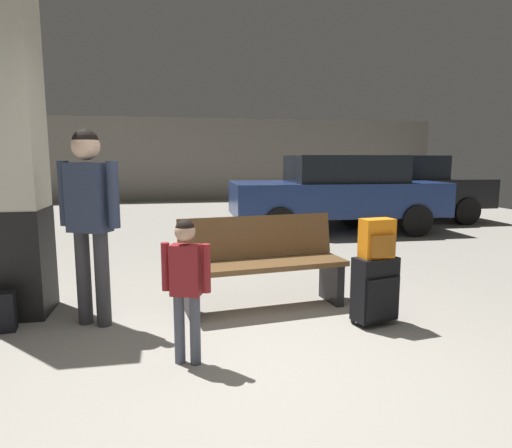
{
  "coord_description": "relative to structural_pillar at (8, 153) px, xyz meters",
  "views": [
    {
      "loc": [
        -0.6,
        -2.74,
        1.46
      ],
      "look_at": [
        0.19,
        1.3,
        0.85
      ],
      "focal_mm": 31.31,
      "sensor_mm": 36.0,
      "label": 1
    }
  ],
  "objects": [
    {
      "name": "structural_pillar",
      "position": [
        0.0,
        0.0,
        0.0
      ],
      "size": [
        0.57,
        0.57,
        3.03
      ],
      "color": "black",
      "rests_on": "ground_plane"
    },
    {
      "name": "backpack_bright",
      "position": [
        3.17,
        -0.9,
        -0.73
      ],
      "size": [
        0.3,
        0.22,
        0.34
      ],
      "color": "orange",
      "rests_on": "suitcase"
    },
    {
      "name": "child",
      "position": [
        1.52,
        -1.35,
        -0.86
      ],
      "size": [
        0.34,
        0.25,
        1.05
      ],
      "color": "#4C5160",
      "rests_on": "ground_plane"
    },
    {
      "name": "ground_plane",
      "position": [
        2.02,
        2.32,
        -1.55
      ],
      "size": [
        18.0,
        18.0,
        0.1
      ],
      "primitive_type": "cube",
      "color": "gray"
    },
    {
      "name": "suitcase",
      "position": [
        3.17,
        -0.9,
        -1.18
      ],
      "size": [
        0.42,
        0.31,
        0.6
      ],
      "color": "black",
      "rests_on": "ground_plane"
    },
    {
      "name": "parked_car_near",
      "position": [
        4.7,
        3.96,
        -0.7
      ],
      "size": [
        4.15,
        1.91,
        1.51
      ],
      "color": "navy",
      "rests_on": "ground_plane"
    },
    {
      "name": "bench",
      "position": [
        2.3,
        -0.24,
        -1.06
      ],
      "size": [
        1.65,
        0.72,
        0.89
      ],
      "color": "brown",
      "rests_on": "ground_plane"
    },
    {
      "name": "parked_car_side",
      "position": [
        6.49,
        5.09,
        -0.7
      ],
      "size": [
        4.13,
        1.86,
        1.51
      ],
      "color": "black",
      "rests_on": "ground_plane"
    },
    {
      "name": "garage_back_wall",
      "position": [
        2.02,
        11.18,
        -0.1
      ],
      "size": [
        18.0,
        0.12,
        2.8
      ],
      "primitive_type": "cube",
      "color": "gray",
      "rests_on": "ground_plane"
    },
    {
      "name": "adult",
      "position": [
        0.74,
        -0.43,
        -0.45
      ],
      "size": [
        0.53,
        0.33,
        1.7
      ],
      "color": "#38383D",
      "rests_on": "ground_plane"
    }
  ]
}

